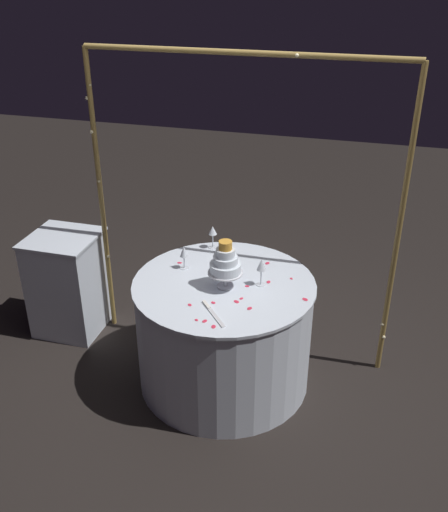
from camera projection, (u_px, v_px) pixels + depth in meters
name	position (u px, v px, depth m)	size (l,w,h in m)	color
ground_plane	(224.00, 378.00, 4.03)	(12.00, 12.00, 0.00)	black
decorative_arch	(241.00, 167.00, 3.73)	(2.12, 0.05, 2.13)	olive
main_table	(224.00, 333.00, 3.85)	(1.18, 1.18, 0.77)	silver
side_table	(68.00, 283.00, 4.41)	(0.50, 0.50, 0.79)	silver
tiered_cake	(225.00, 263.00, 3.55)	(0.22, 0.22, 0.32)	silver
wine_glass_0	(213.00, 232.00, 4.05)	(0.06, 0.06, 0.17)	silver
wine_glass_1	(261.00, 266.00, 3.59)	(0.06, 0.06, 0.18)	silver
wine_glass_2	(184.00, 253.00, 3.79)	(0.06, 0.06, 0.16)	silver
cake_knife	(212.00, 312.00, 3.37)	(0.21, 0.24, 0.01)	silver
rose_petal_0	(214.00, 303.00, 3.46)	(0.03, 0.02, 0.00)	#E02D47
rose_petal_1	(250.00, 308.00, 3.41)	(0.04, 0.03, 0.00)	#E02D47
rose_petal_2	(241.00, 299.00, 3.51)	(0.03, 0.02, 0.00)	#E02D47
rose_petal_3	(180.00, 263.00, 3.91)	(0.03, 0.02, 0.00)	#E02D47
rose_petal_4	(267.00, 263.00, 3.90)	(0.04, 0.03, 0.00)	#E02D47
rose_petal_5	(236.00, 302.00, 3.47)	(0.04, 0.03, 0.00)	#E02D47
rose_petal_6	(268.00, 282.00, 3.68)	(0.04, 0.02, 0.00)	#E02D47
rose_petal_7	(229.00, 270.00, 3.82)	(0.03, 0.02, 0.00)	#E02D47
rose_petal_8	(247.00, 286.00, 3.63)	(0.03, 0.02, 0.00)	#E02D47
rose_petal_9	(291.00, 278.00, 3.72)	(0.02, 0.02, 0.00)	#E02D47
rose_petal_10	(217.00, 267.00, 3.86)	(0.04, 0.03, 0.00)	#E02D47
rose_petal_11	(190.00, 305.00, 3.44)	(0.03, 0.02, 0.00)	#E02D47
rose_petal_12	(196.00, 320.00, 3.30)	(0.02, 0.02, 0.00)	#E02D47
rose_petal_13	(230.00, 267.00, 3.86)	(0.03, 0.02, 0.00)	#E02D47
rose_petal_14	(214.00, 327.00, 3.24)	(0.04, 0.03, 0.00)	#E02D47
rose_petal_15	(205.00, 321.00, 3.29)	(0.03, 0.02, 0.00)	#E02D47
rose_petal_16	(305.00, 299.00, 3.50)	(0.04, 0.03, 0.00)	#E02D47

